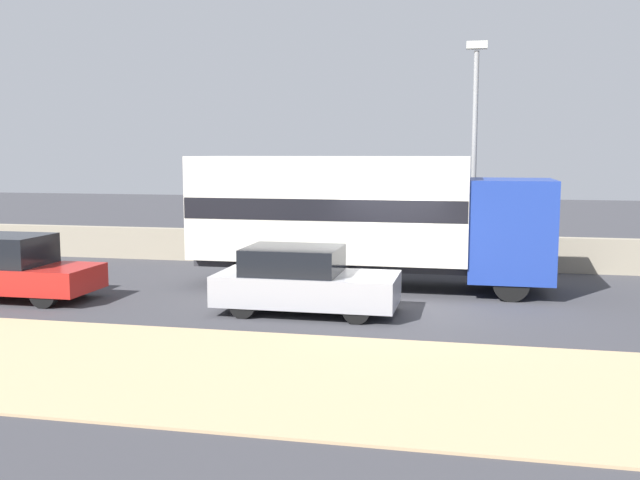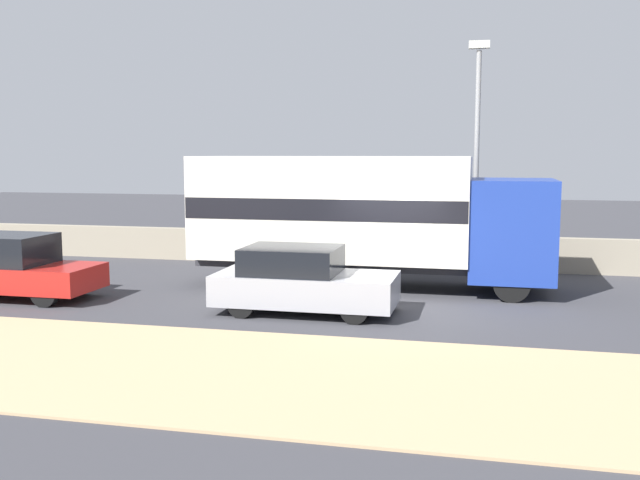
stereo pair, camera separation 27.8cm
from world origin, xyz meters
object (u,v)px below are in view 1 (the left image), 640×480
at_px(street_lamp, 475,141).
at_px(box_truck, 360,213).
at_px(car_hatchback, 303,281).
at_px(car_sedan_second, 12,268).

distance_m(street_lamp, box_truck, 4.11).
relative_size(street_lamp, car_hatchback, 1.66).
height_order(box_truck, car_sedan_second, box_truck).
relative_size(street_lamp, box_truck, 0.72).
xyz_separation_m(box_truck, car_hatchback, (-0.72, -3.25, -1.21)).
distance_m(car_hatchback, car_sedan_second, 7.07).
bearing_deg(box_truck, car_sedan_second, -157.14).
bearing_deg(street_lamp, car_hatchback, -122.49).
height_order(street_lamp, box_truck, street_lamp).
bearing_deg(street_lamp, car_sedan_second, -152.15).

